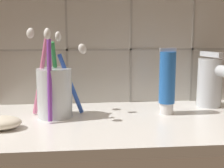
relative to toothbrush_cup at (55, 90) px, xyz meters
The scene contains 6 objects.
sink_counter 18.12cm from the toothbrush_cup, 12.26° to the right, with size 62.98×31.71×2.00cm, color silver.
tile_wall_backsplash 24.18cm from the toothbrush_cup, 37.29° to the left, with size 72.98×1.72×40.57cm.
toothbrush_cup is the anchor object (origin of this frame).
toothpaste_tube 24.21cm from the toothbrush_cup, ahead, with size 3.66×3.49×14.44cm.
sink_faucet 36.94cm from the toothbrush_cup, ahead, with size 7.26×11.66×13.12cm.
soap_bar 12.96cm from the toothbrush_cup, 141.21° to the right, with size 7.79×5.49×2.44cm, color silver.
Camera 1 is at (-10.69, -61.52, 20.33)cm, focal length 50.00 mm.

